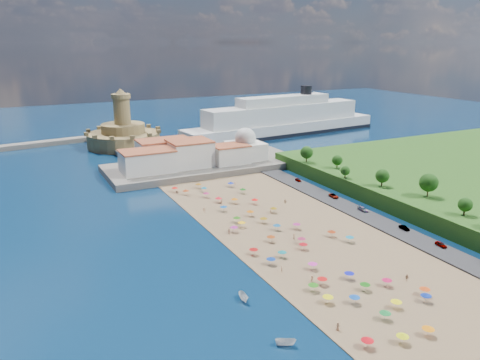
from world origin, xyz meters
TOP-DOWN VIEW (x-y plane):
  - ground at (0.00, 0.00)m, footprint 700.00×700.00m
  - terrace at (10.00, 73.00)m, footprint 90.00×36.00m
  - jetty at (-12.00, 108.00)m, footprint 18.00×70.00m
  - waterfront_buildings at (-3.05, 73.64)m, footprint 57.00×29.00m
  - domed_building at (30.00, 71.00)m, footprint 16.00×16.00m
  - fortress at (-12.00, 138.00)m, footprint 40.00×40.00m
  - cruise_ship at (86.64, 128.38)m, footprint 138.35×33.11m
  - beach_parasols at (-1.84, -13.44)m, footprint 32.27×114.59m
  - beachgoers at (-2.29, -1.33)m, footprint 32.91×99.96m
  - moored_boats at (-26.92, -46.33)m, footprint 4.27×22.32m
  - parked_cars at (36.00, -2.85)m, footprint 2.46×76.61m
  - hillside_trees at (49.90, -7.69)m, footprint 15.91×104.84m

SIDE VIEW (x-z plane):
  - ground at x=0.00m, z-range 0.00..0.00m
  - moored_boats at x=-26.92m, z-range -0.02..1.63m
  - beachgoers at x=-2.29m, z-range 0.19..2.09m
  - jetty at x=-12.00m, z-range 0.00..2.40m
  - parked_cars at x=36.00m, z-range 0.69..1.98m
  - terrace at x=10.00m, z-range 0.00..3.00m
  - beach_parasols at x=-1.84m, z-range 1.05..3.25m
  - fortress at x=-12.00m, z-range -9.52..22.88m
  - waterfront_buildings at x=-3.05m, z-range 2.38..13.38m
  - cruise_ship at x=86.64m, z-range -6.10..23.83m
  - domed_building at x=30.00m, z-range 1.47..16.47m
  - hillside_trees at x=49.90m, z-range 6.02..14.05m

